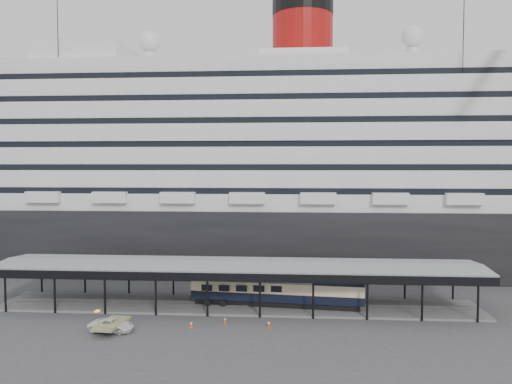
# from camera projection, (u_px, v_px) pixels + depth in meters

# --- Properties ---
(ground) EXTENTS (200.00, 200.00, 0.00)m
(ground) POSITION_uv_depth(u_px,v_px,m) (233.00, 319.00, 53.72)
(ground) COLOR #3D3D40
(ground) RESTS_ON ground
(cruise_ship) EXTENTS (130.00, 30.00, 43.90)m
(cruise_ship) POSITION_uv_depth(u_px,v_px,m) (255.00, 155.00, 84.63)
(cruise_ship) COLOR black
(cruise_ship) RESTS_ON ground
(platform_canopy) EXTENTS (56.00, 9.18, 5.30)m
(platform_canopy) POSITION_uv_depth(u_px,v_px,m) (238.00, 287.00, 58.57)
(platform_canopy) COLOR slate
(platform_canopy) RESTS_ON ground
(port_truck) EXTENTS (4.68, 2.55, 1.25)m
(port_truck) POSITION_uv_depth(u_px,v_px,m) (112.00, 325.00, 49.83)
(port_truck) COLOR white
(port_truck) RESTS_ON ground
(pullman_carriage) EXTENTS (20.23, 4.66, 19.71)m
(pullman_carriage) POSITION_uv_depth(u_px,v_px,m) (277.00, 287.00, 58.24)
(pullman_carriage) COLOR black
(pullman_carriage) RESTS_ON ground
(traffic_cone_left) EXTENTS (0.46, 0.46, 0.71)m
(traffic_cone_left) POSITION_uv_depth(u_px,v_px,m) (191.00, 324.00, 51.02)
(traffic_cone_left) COLOR #EE4C0D
(traffic_cone_left) RESTS_ON ground
(traffic_cone_mid) EXTENTS (0.47, 0.47, 0.73)m
(traffic_cone_mid) POSITION_uv_depth(u_px,v_px,m) (225.00, 320.00, 52.31)
(traffic_cone_mid) COLOR #D7410B
(traffic_cone_mid) RESTS_ON ground
(traffic_cone_right) EXTENTS (0.50, 0.50, 0.80)m
(traffic_cone_right) POSITION_uv_depth(u_px,v_px,m) (269.00, 324.00, 50.97)
(traffic_cone_right) COLOR red
(traffic_cone_right) RESTS_ON ground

